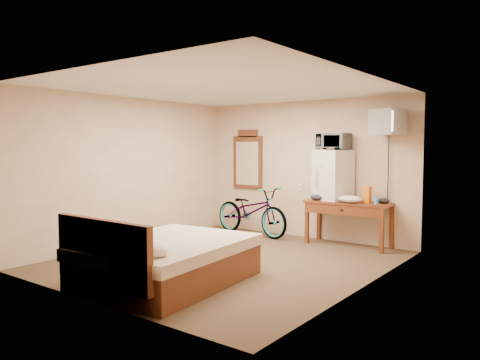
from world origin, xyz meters
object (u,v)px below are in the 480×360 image
(mini_fridge, at_px, (333,175))
(crt_television, at_px, (387,122))
(wall_mirror, at_px, (248,160))
(bed, at_px, (164,260))
(desk, at_px, (347,208))
(blue_cup, at_px, (376,200))
(bicycle, at_px, (251,211))
(microwave, at_px, (333,142))

(mini_fridge, xyz_separation_m, crt_television, (0.94, -0.04, 0.87))
(wall_mirror, distance_m, bed, 4.06)
(mini_fridge, bearing_deg, desk, -12.57)
(blue_cup, xyz_separation_m, bed, (-1.36, -3.34, -0.52))
(desk, relative_size, bed, 0.67)
(bed, bearing_deg, bicycle, 107.35)
(wall_mirror, height_order, bicycle, wall_mirror)
(blue_cup, bearing_deg, microwave, 172.82)
(blue_cup, distance_m, crt_television, 1.25)
(mini_fridge, xyz_separation_m, microwave, (0.00, 0.00, 0.57))
(desk, relative_size, bicycle, 0.84)
(microwave, distance_m, bed, 3.78)
(desk, xyz_separation_m, microwave, (-0.30, 0.07, 1.12))
(desk, distance_m, blue_cup, 0.53)
(crt_television, distance_m, wall_mirror, 2.98)
(mini_fridge, distance_m, microwave, 0.57)
(crt_television, height_order, wall_mirror, crt_television)
(bicycle, bearing_deg, bed, -154.41)
(wall_mirror, bearing_deg, bicycle, -46.95)
(mini_fridge, xyz_separation_m, bicycle, (-1.57, -0.21, -0.72))
(desk, relative_size, mini_fridge, 1.70)
(desk, height_order, bicycle, bicycle)
(mini_fridge, height_order, bicycle, mini_fridge)
(crt_television, distance_m, bicycle, 2.97)
(desk, bearing_deg, crt_television, 2.09)
(microwave, relative_size, wall_mirror, 0.44)
(microwave, distance_m, bicycle, 2.04)
(desk, distance_m, bed, 3.50)
(mini_fridge, distance_m, crt_television, 1.28)
(mini_fridge, height_order, wall_mirror, wall_mirror)
(desk, xyz_separation_m, bicycle, (-1.87, -0.14, -0.18))
(microwave, relative_size, crt_television, 0.81)
(microwave, relative_size, bicycle, 0.29)
(mini_fridge, height_order, microwave, microwave)
(wall_mirror, bearing_deg, blue_cup, -6.36)
(bed, bearing_deg, blue_cup, 67.82)
(desk, distance_m, microwave, 1.16)
(blue_cup, xyz_separation_m, bicycle, (-2.37, -0.11, -0.35))
(desk, xyz_separation_m, crt_television, (0.64, 0.02, 1.41))
(mini_fridge, relative_size, bed, 0.40)
(blue_cup, height_order, crt_television, crt_television)
(desk, height_order, mini_fridge, mini_fridge)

